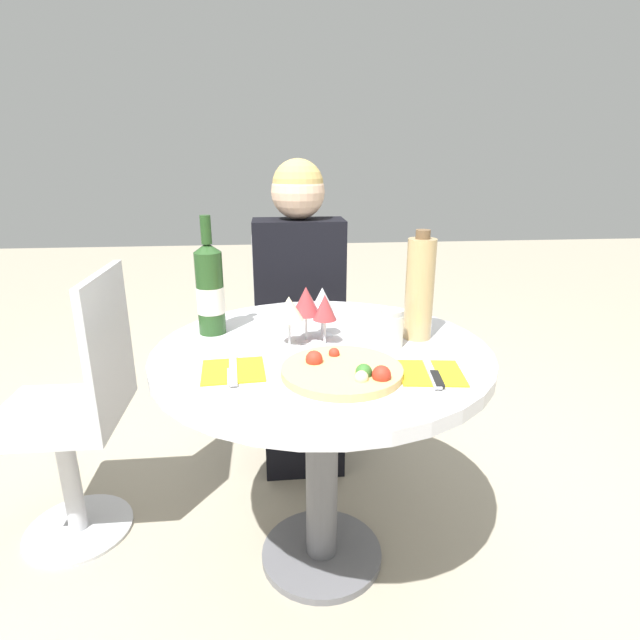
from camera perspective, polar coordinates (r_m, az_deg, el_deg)
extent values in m
plane|color=#9E937F|center=(1.76, 0.19, -25.35)|extent=(12.00, 12.00, 0.00)
cylinder|color=slate|center=(1.75, 0.19, -25.06)|extent=(0.38, 0.38, 0.02)
cylinder|color=slate|center=(1.54, 0.20, -15.82)|extent=(0.10, 0.10, 0.65)
cylinder|color=silver|center=(1.37, 0.22, -3.80)|extent=(0.92, 0.92, 0.04)
cylinder|color=silver|center=(2.31, -2.15, -13.19)|extent=(0.35, 0.35, 0.01)
cylinder|color=silver|center=(2.21, -2.21, -8.60)|extent=(0.06, 0.06, 0.43)
cube|color=silver|center=(2.12, -2.29, -3.09)|extent=(0.39, 0.39, 0.03)
cube|color=silver|center=(2.22, -2.64, 4.18)|extent=(0.39, 0.02, 0.43)
cube|color=black|center=(2.07, -1.96, -10.12)|extent=(0.31, 0.30, 0.46)
cube|color=black|center=(2.04, -2.38, 4.14)|extent=(0.36, 0.18, 0.52)
sphere|color=#DBB293|center=(1.98, -2.52, 14.40)|extent=(0.21, 0.21, 0.21)
sphere|color=tan|center=(1.98, -2.54, 15.15)|extent=(0.20, 0.20, 0.20)
cylinder|color=silver|center=(2.01, -25.80, -20.64)|extent=(0.35, 0.35, 0.01)
cylinder|color=silver|center=(1.90, -26.68, -15.68)|extent=(0.06, 0.06, 0.43)
cube|color=silver|center=(1.79, -27.71, -9.53)|extent=(0.39, 0.39, 0.03)
cube|color=silver|center=(1.64, -23.04, -2.46)|extent=(0.02, 0.39, 0.43)
cylinder|color=#DBB26B|center=(1.19, 2.51, -5.85)|extent=(0.29, 0.29, 0.02)
sphere|color=#B22D1E|center=(1.14, 7.04, -6.24)|extent=(0.04, 0.04, 0.04)
sphere|color=#B22D1E|center=(1.21, -0.68, -4.48)|extent=(0.04, 0.04, 0.04)
sphere|color=#336B28|center=(1.15, 5.02, -5.95)|extent=(0.04, 0.04, 0.04)
sphere|color=#B22D1E|center=(1.26, 1.61, -3.80)|extent=(0.03, 0.03, 0.03)
sphere|color=beige|center=(1.13, 4.76, -6.56)|extent=(0.03, 0.03, 0.03)
cylinder|color=#23471E|center=(1.48, -12.43, 2.99)|extent=(0.08, 0.08, 0.24)
cone|color=#23471E|center=(1.45, -12.79, 8.10)|extent=(0.08, 0.08, 0.03)
cylinder|color=#23471E|center=(1.44, -12.92, 10.04)|extent=(0.03, 0.03, 0.08)
cylinder|color=silver|center=(1.48, -12.38, 2.28)|extent=(0.08, 0.08, 0.08)
cylinder|color=tan|center=(1.42, 11.31, 3.43)|extent=(0.08, 0.08, 0.28)
cylinder|color=brown|center=(1.39, 11.70, 9.57)|extent=(0.04, 0.04, 0.02)
cylinder|color=silver|center=(1.38, 8.14, -1.21)|extent=(0.07, 0.07, 0.09)
cylinder|color=#B2B2B7|center=(1.36, 8.24, 0.86)|extent=(0.06, 0.06, 0.02)
cylinder|color=silver|center=(1.38, -3.48, -2.87)|extent=(0.06, 0.06, 0.00)
cylinder|color=silver|center=(1.37, -3.51, -1.40)|extent=(0.01, 0.01, 0.07)
cone|color=beige|center=(1.35, -3.56, 1.36)|extent=(0.08, 0.08, 0.07)
cylinder|color=silver|center=(1.41, -1.57, -2.31)|extent=(0.06, 0.06, 0.00)
cylinder|color=silver|center=(1.40, -1.58, -0.82)|extent=(0.01, 0.01, 0.07)
cone|color=#9E383D|center=(1.38, -1.61, 2.21)|extent=(0.08, 0.08, 0.08)
cylinder|color=silver|center=(1.45, 0.25, -1.78)|extent=(0.06, 0.06, 0.00)
cylinder|color=silver|center=(1.44, 0.25, -0.34)|extent=(0.01, 0.01, 0.07)
cone|color=silver|center=(1.42, 0.26, 2.39)|extent=(0.07, 0.07, 0.07)
cylinder|color=silver|center=(1.39, 0.54, -2.73)|extent=(0.06, 0.06, 0.00)
cylinder|color=silver|center=(1.37, 0.54, -1.32)|extent=(0.01, 0.01, 0.07)
cone|color=#9E383D|center=(1.35, 0.55, 1.48)|extent=(0.07, 0.07, 0.07)
cube|color=yellow|center=(1.23, -9.89, -5.71)|extent=(0.16, 0.16, 0.00)
cube|color=silver|center=(1.23, -9.90, -5.52)|extent=(0.03, 0.19, 0.00)
cube|color=silver|center=(1.19, -10.06, -6.32)|extent=(0.03, 0.09, 0.00)
cube|color=yellow|center=(1.23, 12.54, -5.92)|extent=(0.17, 0.17, 0.00)
cube|color=silver|center=(1.23, 12.56, -5.72)|extent=(0.04, 0.19, 0.00)
cube|color=black|center=(1.19, 13.26, -6.52)|extent=(0.03, 0.09, 0.00)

